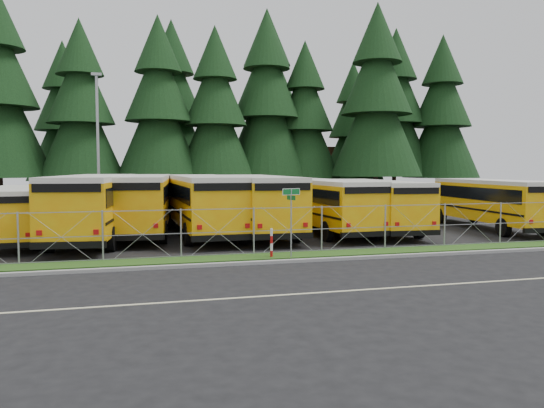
{
  "coord_description": "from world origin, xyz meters",
  "views": [
    {
      "loc": [
        -8.91,
        -22.34,
        3.66
      ],
      "look_at": [
        -1.88,
        4.0,
        1.75
      ],
      "focal_mm": 35.0,
      "sensor_mm": 36.0,
      "label": 1
    }
  ],
  "objects_px": {
    "striped_bollard": "(271,243)",
    "bus_4": "(255,205)",
    "bus_0": "(18,215)",
    "bus_3": "(203,206)",
    "bus_5": "(323,206)",
    "bus_1": "(95,208)",
    "bus_6": "(373,206)",
    "bus_2": "(142,205)",
    "light_standard": "(98,141)",
    "bus_east": "(489,205)",
    "street_sign": "(291,208)"
  },
  "relations": [
    {
      "from": "bus_4",
      "to": "bus_5",
      "type": "relative_size",
      "value": 1.08
    },
    {
      "from": "bus_6",
      "to": "street_sign",
      "type": "bearing_deg",
      "value": -131.62
    },
    {
      "from": "bus_3",
      "to": "bus_5",
      "type": "height_order",
      "value": "bus_3"
    },
    {
      "from": "striped_bollard",
      "to": "bus_4",
      "type": "bearing_deg",
      "value": 81.77
    },
    {
      "from": "bus_5",
      "to": "bus_east",
      "type": "xyz_separation_m",
      "value": [
        10.02,
        -0.92,
        -0.02
      ]
    },
    {
      "from": "bus_east",
      "to": "light_standard",
      "type": "bearing_deg",
      "value": 156.52
    },
    {
      "from": "bus_1",
      "to": "bus_6",
      "type": "bearing_deg",
      "value": 6.17
    },
    {
      "from": "bus_3",
      "to": "striped_bollard",
      "type": "height_order",
      "value": "bus_3"
    },
    {
      "from": "street_sign",
      "to": "bus_4",
      "type": "bearing_deg",
      "value": 87.5
    },
    {
      "from": "bus_0",
      "to": "bus_2",
      "type": "height_order",
      "value": "bus_2"
    },
    {
      "from": "bus_3",
      "to": "street_sign",
      "type": "distance_m",
      "value": 8.35
    },
    {
      "from": "bus_0",
      "to": "street_sign",
      "type": "relative_size",
      "value": 3.64
    },
    {
      "from": "bus_4",
      "to": "street_sign",
      "type": "xyz_separation_m",
      "value": [
        -0.34,
        -7.76,
        0.44
      ]
    },
    {
      "from": "bus_east",
      "to": "bus_0",
      "type": "bearing_deg",
      "value": -177.36
    },
    {
      "from": "street_sign",
      "to": "bus_6",
      "type": "bearing_deg",
      "value": 45.65
    },
    {
      "from": "bus_0",
      "to": "striped_bollard",
      "type": "xyz_separation_m",
      "value": [
        10.71,
        -7.37,
        -0.74
      ]
    },
    {
      "from": "bus_3",
      "to": "bus_6",
      "type": "distance_m",
      "value": 9.53
    },
    {
      "from": "bus_3",
      "to": "light_standard",
      "type": "distance_m",
      "value": 12.91
    },
    {
      "from": "bus_1",
      "to": "street_sign",
      "type": "distance_m",
      "value": 10.81
    },
    {
      "from": "street_sign",
      "to": "bus_5",
      "type": "bearing_deg",
      "value": 61.01
    },
    {
      "from": "bus_3",
      "to": "street_sign",
      "type": "height_order",
      "value": "bus_3"
    },
    {
      "from": "bus_0",
      "to": "bus_5",
      "type": "bearing_deg",
      "value": -5.01
    },
    {
      "from": "bus_0",
      "to": "bus_1",
      "type": "height_order",
      "value": "bus_1"
    },
    {
      "from": "striped_bollard",
      "to": "light_standard",
      "type": "xyz_separation_m",
      "value": [
        -7.59,
        18.52,
        4.9
      ]
    },
    {
      "from": "bus_2",
      "to": "light_standard",
      "type": "xyz_separation_m",
      "value": [
        -2.71,
        9.68,
        3.89
      ]
    },
    {
      "from": "light_standard",
      "to": "striped_bollard",
      "type": "bearing_deg",
      "value": -67.71
    },
    {
      "from": "bus_1",
      "to": "striped_bollard",
      "type": "height_order",
      "value": "bus_1"
    },
    {
      "from": "bus_east",
      "to": "striped_bollard",
      "type": "distance_m",
      "value": 16.12
    },
    {
      "from": "bus_0",
      "to": "bus_5",
      "type": "height_order",
      "value": "bus_5"
    },
    {
      "from": "bus_2",
      "to": "bus_3",
      "type": "bearing_deg",
      "value": -14.2
    },
    {
      "from": "bus_6",
      "to": "light_standard",
      "type": "distance_m",
      "value": 19.66
    },
    {
      "from": "bus_1",
      "to": "bus_3",
      "type": "distance_m",
      "value": 5.45
    },
    {
      "from": "bus_1",
      "to": "bus_2",
      "type": "relative_size",
      "value": 1.01
    },
    {
      "from": "bus_east",
      "to": "bus_6",
      "type": "bearing_deg",
      "value": 179.41
    },
    {
      "from": "bus_0",
      "to": "bus_2",
      "type": "bearing_deg",
      "value": 10.02
    },
    {
      "from": "bus_5",
      "to": "striped_bollard",
      "type": "bearing_deg",
      "value": -127.05
    },
    {
      "from": "bus_east",
      "to": "street_sign",
      "type": "height_order",
      "value": "bus_east"
    },
    {
      "from": "bus_2",
      "to": "bus_4",
      "type": "relative_size",
      "value": 1.01
    },
    {
      "from": "bus_0",
      "to": "bus_3",
      "type": "relative_size",
      "value": 0.84
    },
    {
      "from": "bus_2",
      "to": "striped_bollard",
      "type": "relative_size",
      "value": 10.22
    },
    {
      "from": "bus_0",
      "to": "bus_5",
      "type": "relative_size",
      "value": 0.9
    },
    {
      "from": "bus_4",
      "to": "bus_5",
      "type": "height_order",
      "value": "bus_4"
    },
    {
      "from": "bus_5",
      "to": "street_sign",
      "type": "distance_m",
      "value": 8.46
    },
    {
      "from": "bus_1",
      "to": "bus_east",
      "type": "bearing_deg",
      "value": 4.5
    },
    {
      "from": "bus_0",
      "to": "bus_3",
      "type": "bearing_deg",
      "value": -2.03
    },
    {
      "from": "bus_3",
      "to": "light_standard",
      "type": "height_order",
      "value": "light_standard"
    },
    {
      "from": "bus_1",
      "to": "bus_5",
      "type": "bearing_deg",
      "value": 6.93
    },
    {
      "from": "bus_6",
      "to": "striped_bollard",
      "type": "xyz_separation_m",
      "value": [
        -7.77,
        -6.93,
        -0.85
      ]
    },
    {
      "from": "street_sign",
      "to": "light_standard",
      "type": "bearing_deg",
      "value": 113.94
    },
    {
      "from": "bus_1",
      "to": "street_sign",
      "type": "height_order",
      "value": "bus_1"
    }
  ]
}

